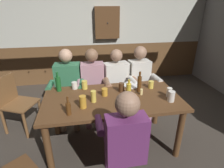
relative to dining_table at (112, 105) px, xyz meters
The scene contains 26 objects.
ground_plane 0.65m from the dining_table, 90.00° to the left, with size 6.51×6.51×0.00m, color #423A33.
back_wall_upper 2.62m from the dining_table, 90.00° to the left, with size 5.42×0.12×1.46m, color beige.
back_wall_wainscot 2.42m from the dining_table, 90.00° to the left, with size 5.42×0.12×0.93m, color brown.
dining_table is the anchor object (origin of this frame).
person_0 0.91m from the dining_table, 131.25° to the left, with size 0.56×0.55×1.24m.
person_1 0.71m from the dining_table, 106.42° to the left, with size 0.51×0.54×1.22m.
person_2 0.71m from the dining_table, 72.83° to the left, with size 0.58×0.54×1.20m.
person_3 0.91m from the dining_table, 48.53° to the left, with size 0.51×0.54×1.23m.
person_4 0.67m from the dining_table, 90.11° to the right, with size 0.53×0.51×1.20m.
chair_empty_near_right 1.55m from the dining_table, 156.12° to the left, with size 0.58×0.58×0.88m.
table_candle 0.42m from the dining_table, ahead, with size 0.04×0.04×0.08m, color #F9E08C.
plate_0 0.49m from the dining_table, 42.19° to the left, with size 0.26×0.26×0.01m, color white.
bottle_0 0.79m from the dining_table, 154.92° to the left, with size 0.07×0.07×0.28m.
bottle_1 0.64m from the dining_table, 150.86° to the right, with size 0.05×0.05×0.22m.
bottle_2 0.47m from the dining_table, 17.48° to the left, with size 0.06×0.06×0.28m.
bottle_3 0.30m from the dining_table, 12.47° to the left, with size 0.07×0.07×0.21m.
pint_glass_0 0.50m from the dining_table, 136.07° to the left, with size 0.08×0.08×0.12m, color #E5C64C.
pint_glass_1 0.31m from the dining_table, 165.41° to the right, with size 0.06×0.06×0.15m, color #E5C64C.
pint_glass_2 0.19m from the dining_table, 138.03° to the left, with size 0.08×0.08×0.10m, color gold.
pint_glass_3 0.45m from the dining_table, 154.13° to the right, with size 0.08×0.08×0.15m, color gold.
pint_glass_4 0.27m from the dining_table, 44.26° to the left, with size 0.07×0.07×0.13m, color #4C2D19.
pint_glass_5 0.64m from the dining_table, 18.14° to the left, with size 0.08×0.08×0.11m, color #E5C64C.
pint_glass_6 0.75m from the dining_table, 16.93° to the right, with size 0.08×0.08×0.13m, color white.
pint_glass_7 0.75m from the dining_table, ahead, with size 0.07×0.07×0.13m, color white.
pint_glass_8 0.62m from the dining_table, 143.46° to the left, with size 0.08×0.08×0.10m, color white.
wall_dart_cabinet 2.43m from the dining_table, 83.02° to the left, with size 0.56×0.15×0.70m.
Camera 1 is at (-0.36, -2.10, 1.88)m, focal length 29.37 mm.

